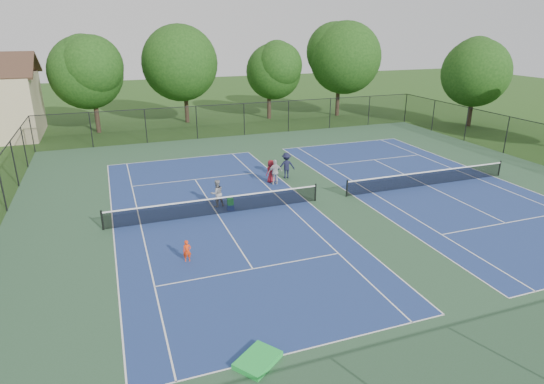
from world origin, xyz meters
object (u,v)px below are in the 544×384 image
object	(u,v)px
bystander_b	(286,166)
ball_hopper	(230,202)
tree_back_c	(269,68)
tree_side_e	(477,68)
tree_back_d	(340,54)
tree_back_b	(183,59)
instructor	(217,193)
bystander_c	(271,171)
bystander_a	(275,172)
ball_crate	(230,207)
child_player	(187,251)
tree_back_a	(91,69)

from	to	relation	value
bystander_b	ball_hopper	size ratio (longest dim) A/B	4.69
tree_back_c	tree_side_e	distance (m)	21.10
tree_back_c	tree_back_d	distance (m)	8.17
tree_back_b	tree_back_d	xyz separation A→B (m)	(17.00, -2.00, 0.23)
ball_hopper	instructor	bearing A→B (deg)	126.81
bystander_b	bystander_c	distance (m)	1.37
ball_hopper	tree_side_e	bearing A→B (deg)	25.02
bystander_b	ball_hopper	bearing A→B (deg)	50.88
bystander_a	tree_back_d	bearing A→B (deg)	-126.39
tree_back_b	tree_back_d	size ratio (longest dim) A/B	0.97
tree_back_c	bystander_b	bearing A→B (deg)	-106.56
tree_back_d	tree_side_e	xyz separation A→B (m)	(10.00, -10.00, -1.02)
tree_back_b	bystander_c	size ratio (longest dim) A/B	6.55
bystander_b	ball_hopper	distance (m)	6.61
ball_crate	ball_hopper	size ratio (longest dim) A/B	1.08
tree_back_d	bystander_c	xyz separation A→B (m)	(-15.35, -19.87, -6.06)
tree_back_c	child_player	xyz separation A→B (m)	(-14.49, -29.74, -4.98)
ball_crate	bystander_a	bearing A→B (deg)	39.71
tree_back_b	tree_back_d	distance (m)	17.12
tree_back_c	bystander_c	size ratio (longest dim) A/B	5.48
child_player	ball_hopper	xyz separation A→B (m)	(3.35, 5.14, -0.01)
tree_back_b	instructor	bearing A→B (deg)	-96.23
tree_back_b	tree_side_e	bearing A→B (deg)	-23.96
child_player	bystander_a	xyz separation A→B (m)	(7.26, 8.39, 0.33)
tree_side_e	ball_hopper	xyz separation A→B (m)	(-29.14, -13.60, -5.31)
instructor	tree_side_e	bearing A→B (deg)	-167.81
tree_back_d	tree_side_e	world-z (taller)	tree_back_d
ball_crate	bystander_b	bearing A→B (deg)	39.67
child_player	ball_crate	size ratio (longest dim) A/B	2.44
tree_side_e	bystander_c	distance (m)	27.66
tree_back_b	ball_hopper	distance (m)	26.40
tree_back_b	tree_back_d	world-z (taller)	tree_back_d
tree_back_c	child_player	size ratio (longest dim) A/B	8.40
child_player	instructor	bearing A→B (deg)	71.84
tree_back_c	bystander_b	distance (m)	21.76
tree_back_c	ball_crate	distance (m)	27.53
tree_back_d	ball_crate	world-z (taller)	tree_back_d
ball_hopper	bystander_a	bearing A→B (deg)	39.71
tree_back_c	child_player	bearing A→B (deg)	-115.98
bystander_a	ball_crate	xyz separation A→B (m)	(-3.91, -3.25, -0.68)
child_player	instructor	size ratio (longest dim) A/B	0.62
ball_crate	ball_hopper	world-z (taller)	ball_hopper
tree_back_c	child_player	world-z (taller)	tree_back_c
bystander_b	ball_crate	world-z (taller)	bystander_b
bystander_b	bystander_c	bearing A→B (deg)	31.51
tree_back_a	ball_crate	world-z (taller)	tree_back_a
bystander_b	bystander_c	xyz separation A→B (m)	(-1.28, -0.47, -0.12)
bystander_b	tree_back_d	bearing A→B (deg)	-114.74
tree_back_d	instructor	xyz separation A→B (m)	(-19.71, -22.83, -6.02)
tree_back_a	ball_hopper	bearing A→B (deg)	-73.79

